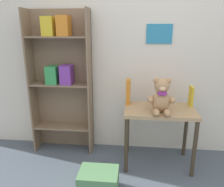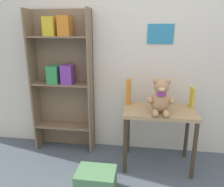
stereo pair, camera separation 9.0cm
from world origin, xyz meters
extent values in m
cube|color=silver|center=(0.00, 1.53, 1.25)|extent=(4.80, 0.06, 2.50)
cube|color=teal|center=(0.18, 1.50, 1.35)|extent=(0.27, 0.01, 0.20)
cube|color=#7F664C|center=(-1.22, 1.37, 0.81)|extent=(0.02, 0.22, 1.61)
cube|color=#7F664C|center=(-0.56, 1.37, 0.81)|extent=(0.02, 0.22, 1.61)
cube|color=#7F664C|center=(-0.89, 1.47, 0.81)|extent=(0.68, 0.02, 1.61)
cube|color=#7F664C|center=(-0.89, 1.37, 0.29)|extent=(0.65, 0.20, 0.02)
cube|color=#7F664C|center=(-0.89, 1.37, 0.81)|extent=(0.65, 0.20, 0.02)
cube|color=#7F664C|center=(-0.89, 1.37, 1.32)|extent=(0.65, 0.20, 0.02)
cube|color=gold|center=(-0.97, 1.36, 1.43)|extent=(0.12, 0.15, 0.20)
cube|color=orange|center=(-0.81, 1.36, 1.43)|extent=(0.12, 0.15, 0.21)
cube|color=#33934C|center=(-0.97, 1.36, 0.91)|extent=(0.12, 0.15, 0.20)
cube|color=purple|center=(-0.81, 1.36, 0.92)|extent=(0.12, 0.15, 0.21)
cube|color=tan|center=(0.20, 1.18, 0.61)|extent=(0.71, 0.45, 0.04)
cylinder|color=#3E3121|center=(-0.13, 0.99, 0.30)|extent=(0.04, 0.04, 0.59)
cylinder|color=#3E3121|center=(0.52, 0.99, 0.30)|extent=(0.04, 0.04, 0.59)
cylinder|color=#3E3121|center=(-0.13, 1.37, 0.30)|extent=(0.04, 0.04, 0.59)
cylinder|color=#3E3121|center=(0.52, 1.37, 0.30)|extent=(0.04, 0.04, 0.59)
ellipsoid|color=tan|center=(0.19, 1.09, 0.73)|extent=(0.18, 0.14, 0.21)
sphere|color=tan|center=(0.19, 1.09, 0.89)|extent=(0.14, 0.14, 0.14)
sphere|color=tan|center=(0.14, 1.09, 0.94)|extent=(0.06, 0.06, 0.06)
sphere|color=tan|center=(0.25, 1.09, 0.94)|extent=(0.06, 0.06, 0.06)
ellipsoid|color=#F4BB82|center=(0.19, 1.03, 0.88)|extent=(0.06, 0.04, 0.04)
ellipsoid|color=tan|center=(0.09, 1.07, 0.76)|extent=(0.06, 0.12, 0.06)
ellipsoid|color=tan|center=(0.29, 1.07, 0.76)|extent=(0.06, 0.12, 0.06)
ellipsoid|color=tan|center=(0.14, 0.99, 0.66)|extent=(0.06, 0.13, 0.06)
ellipsoid|color=tan|center=(0.24, 0.99, 0.66)|extent=(0.06, 0.13, 0.06)
cube|color=#992D93|center=(0.19, 1.03, 0.83)|extent=(0.08, 0.02, 0.03)
cube|color=orange|center=(-0.13, 1.30, 0.76)|extent=(0.05, 0.11, 0.27)
cube|color=#D17093|center=(0.20, 1.31, 0.73)|extent=(0.04, 0.14, 0.21)
cube|color=gold|center=(0.52, 1.30, 0.73)|extent=(0.02, 0.13, 0.21)
cube|color=#568956|center=(-0.36, 0.68, 0.10)|extent=(0.34, 0.26, 0.20)
camera|label=1|loc=(-0.07, -0.94, 1.39)|focal=35.00mm
camera|label=2|loc=(0.02, -0.93, 1.39)|focal=35.00mm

